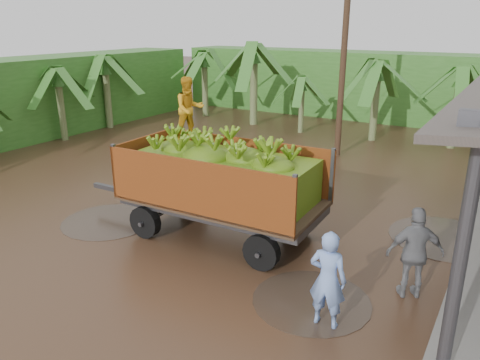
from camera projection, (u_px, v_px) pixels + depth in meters
name	position (u px, v px, depth m)	size (l,w,h in m)	color
ground	(257.00, 221.00, 12.76)	(100.00, 100.00, 0.00)	black
hedge_north	(366.00, 85.00, 26.11)	(22.00, 3.00, 3.60)	#2D661E
hedge_west	(43.00, 96.00, 22.31)	(3.00, 18.00, 3.60)	#2D661E
banana_trailer	(221.00, 180.00, 11.46)	(6.90, 2.54, 3.88)	#A04A16
man_blue	(328.00, 280.00, 8.13)	(0.67, 0.44, 1.83)	#7B9DE1
man_grey	(415.00, 253.00, 9.00)	(1.10, 0.46, 1.88)	slate
utility_pole	(343.00, 61.00, 17.85)	(1.20, 0.24, 7.33)	#47301E
banana_plants	(211.00, 102.00, 20.50)	(24.63, 20.06, 4.31)	#2D661E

